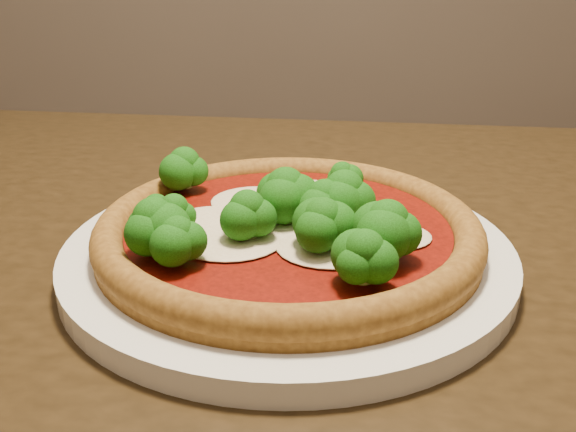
{
  "coord_description": "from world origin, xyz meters",
  "views": [
    {
      "loc": [
        -0.09,
        -0.7,
        0.98
      ],
      "look_at": [
        -0.1,
        -0.26,
        0.79
      ],
      "focal_mm": 40.0,
      "sensor_mm": 36.0,
      "label": 1
    }
  ],
  "objects": [
    {
      "name": "dining_table",
      "position": [
        -0.08,
        -0.21,
        0.65
      ],
      "size": [
        1.27,
        0.9,
        0.75
      ],
      "rotation": [
        0.0,
        0.0,
        -0.11
      ],
      "color": "black",
      "rests_on": "floor"
    },
    {
      "name": "plate",
      "position": [
        -0.1,
        -0.26,
        0.76
      ],
      "size": [
        0.34,
        0.34,
        0.02
      ],
      "primitive_type": "cylinder",
      "color": "white",
      "rests_on": "dining_table"
    },
    {
      "name": "pizza",
      "position": [
        -0.1,
        -0.26,
        0.79
      ],
      "size": [
        0.29,
        0.29,
        0.06
      ],
      "rotation": [
        0.0,
        0.0,
        -0.33
      ],
      "color": "#8E5E22",
      "rests_on": "plate"
    }
  ]
}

